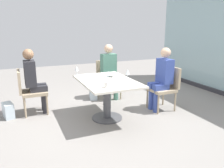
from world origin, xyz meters
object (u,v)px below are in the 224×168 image
object	(u,v)px
chair_near_window	(166,85)
person_front_left	(34,78)
wine_glass_3	(128,72)
chair_front_left	(29,89)
cell_phone_on_table	(109,77)
handbag_1	(8,110)
wine_glass_0	(106,75)
person_near_window	(162,76)
dining_table_main	(107,90)
chair_far_left	(108,77)
wine_glass_1	(77,69)
handbag_0	(93,93)
wine_glass_2	(108,73)
coffee_cup	(106,85)
person_far_left	(110,69)

from	to	relation	value
chair_near_window	person_front_left	xyz separation A→B (m)	(-0.81, -2.47, 0.20)
chair_near_window	wine_glass_3	world-z (taller)	wine_glass_3
chair_front_left	cell_phone_on_table	world-z (taller)	chair_front_left
chair_front_left	handbag_1	world-z (taller)	chair_front_left
wine_glass_0	wine_glass_3	world-z (taller)	same
person_near_window	cell_phone_on_table	bearing A→B (deg)	-102.52
dining_table_main	cell_phone_on_table	bearing A→B (deg)	150.01
chair_far_left	wine_glass_3	xyz separation A→B (m)	(1.27, -0.13, 0.37)
chair_far_left	person_near_window	xyz separation A→B (m)	(1.21, 0.67, 0.20)
wine_glass_1	handbag_0	xyz separation A→B (m)	(-0.58, 0.51, -0.72)
chair_far_left	cell_phone_on_table	distance (m)	1.07
dining_table_main	wine_glass_2	xyz separation A→B (m)	(0.05, 0.01, 0.31)
chair_near_window	wine_glass_2	distance (m)	1.33
handbag_1	wine_glass_0	bearing A→B (deg)	46.59
person_front_left	person_near_window	size ratio (longest dim) A/B	1.00
coffee_cup	person_near_window	bearing A→B (deg)	108.01
dining_table_main	person_far_left	size ratio (longest dim) A/B	1.07
handbag_0	dining_table_main	bearing A→B (deg)	6.60
handbag_0	chair_near_window	bearing A→B (deg)	57.08
person_front_left	wine_glass_0	size ratio (longest dim) A/B	6.81
dining_table_main	wine_glass_0	xyz separation A→B (m)	(0.17, -0.09, 0.31)
person_far_left	handbag_0	size ratio (longest dim) A/B	4.20
wine_glass_3	handbag_0	distance (m)	1.47
chair_front_left	chair_far_left	bearing A→B (deg)	102.37
wine_glass_1	handbag_0	size ratio (longest dim) A/B	0.62
chair_front_left	handbag_0	world-z (taller)	chair_front_left
chair_far_left	chair_near_window	xyz separation A→B (m)	(1.21, 0.78, 0.00)
coffee_cup	handbag_1	world-z (taller)	coffee_cup
chair_front_left	wine_glass_3	size ratio (longest dim) A/B	4.70
person_far_left	coffee_cup	world-z (taller)	person_far_left
handbag_0	wine_glass_0	bearing A→B (deg)	3.60
cell_phone_on_table	dining_table_main	bearing A→B (deg)	8.48
handbag_1	chair_front_left	bearing A→B (deg)	84.12
chair_near_window	wine_glass_1	size ratio (longest dim) A/B	4.70
chair_far_left	person_near_window	distance (m)	1.39
person_far_left	wine_glass_0	xyz separation A→B (m)	(1.27, -0.60, 0.16)
dining_table_main	person_near_window	xyz separation A→B (m)	(-0.00, 1.18, 0.14)
person_near_window	wine_glass_1	distance (m)	1.69
person_front_left	wine_glass_0	xyz separation A→B (m)	(0.98, 1.09, 0.16)
person_near_window	wine_glass_1	bearing A→B (deg)	-111.34
person_far_left	handbag_1	xyz separation A→B (m)	(0.33, -2.19, -0.56)
chair_near_window	wine_glass_1	xyz separation A→B (m)	(-0.61, -1.67, 0.37)
cell_phone_on_table	wine_glass_1	bearing A→B (deg)	-87.69
dining_table_main	wine_glass_1	size ratio (longest dim) A/B	7.29
dining_table_main	wine_glass_1	distance (m)	0.78
wine_glass_0	wine_glass_1	distance (m)	0.83
chair_near_window	wine_glass_3	size ratio (longest dim) A/B	4.70
person_near_window	handbag_0	xyz separation A→B (m)	(-1.19, -1.05, -0.56)
person_far_left	chair_far_left	bearing A→B (deg)	180.00
chair_far_left	dining_table_main	bearing A→B (deg)	-22.91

